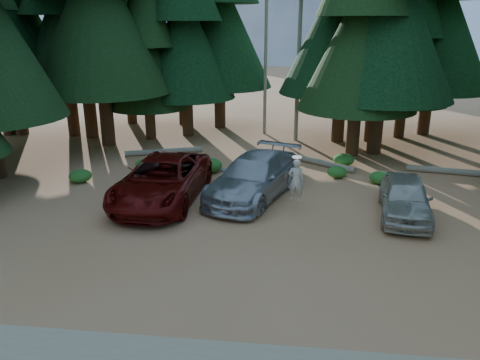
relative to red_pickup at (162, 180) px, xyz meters
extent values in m
plane|color=#A47245|center=(4.51, -3.69, -0.88)|extent=(160.00, 160.00, 0.00)
cylinder|color=gray|center=(5.31, 10.81, 5.12)|extent=(0.24, 0.24, 12.00)
cylinder|color=gray|center=(3.31, 12.31, 4.12)|extent=(0.20, 0.20, 10.00)
cone|color=gray|center=(-3.49, 91.31, 9.12)|extent=(36.00, 36.00, 20.00)
imported|color=#590907|center=(0.00, 0.00, 0.00)|extent=(3.20, 6.45, 1.76)
imported|color=#AAACB2|center=(3.61, 0.86, -0.02)|extent=(4.23, 6.36, 1.71)
imported|color=#B8B4A3|center=(9.32, -0.55, -0.14)|extent=(2.32, 4.54, 1.48)
imported|color=beige|center=(5.31, -0.43, 0.31)|extent=(0.66, 0.48, 1.68)
cylinder|color=white|center=(5.31, -0.38, 1.22)|extent=(0.36, 0.36, 0.04)
cylinder|color=gray|center=(-1.81, 6.75, -0.73)|extent=(4.02, 1.72, 0.30)
cylinder|color=gray|center=(6.64, 5.51, -0.73)|extent=(3.13, 2.46, 0.30)
cylinder|color=gray|center=(12.97, 4.79, -0.73)|extent=(4.67, 1.17, 0.30)
ellipsoid|color=#2B7122|center=(-2.00, 3.99, -0.63)|extent=(0.92, 0.92, 0.51)
ellipsoid|color=#2B7122|center=(-1.12, 3.91, -0.59)|extent=(1.06, 1.06, 0.59)
ellipsoid|color=#2B7122|center=(1.21, 3.92, -0.54)|extent=(1.21, 1.21, 0.67)
ellipsoid|color=#2B7122|center=(7.22, 3.81, -0.63)|extent=(0.91, 0.91, 0.50)
ellipsoid|color=#2B7122|center=(7.72, 5.80, -0.59)|extent=(1.05, 1.05, 0.58)
ellipsoid|color=#2B7122|center=(9.09, 3.13, -0.61)|extent=(0.98, 0.98, 0.54)
ellipsoid|color=#2B7122|center=(-4.30, 1.81, -0.60)|extent=(1.02, 1.02, 0.56)
camera|label=1|loc=(5.11, -17.19, 6.01)|focal=35.00mm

